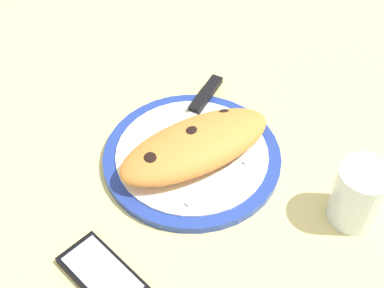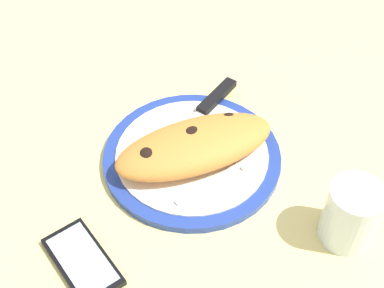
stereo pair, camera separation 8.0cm
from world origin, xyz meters
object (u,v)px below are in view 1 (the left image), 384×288
object	(u,v)px
plate	(192,156)
smartphone	(102,274)
fork	(230,169)
knife	(199,105)
calzone	(196,145)
water_glass	(358,198)

from	to	relation	value
plate	smartphone	bearing A→B (deg)	-158.45
fork	knife	world-z (taller)	knife
fork	knife	xyz separation A→B (cm)	(5.04, 13.74, 0.30)
knife	smartphone	xyz separation A→B (cm)	(-29.34, -16.13, -1.53)
calzone	smartphone	distance (cm)	23.54
calzone	water_glass	world-z (taller)	water_glass
plate	water_glass	world-z (taller)	water_glass
fork	smartphone	size ratio (longest dim) A/B	1.22
smartphone	water_glass	distance (cm)	36.29
calzone	smartphone	bearing A→B (deg)	-160.53
plate	water_glass	size ratio (longest dim) A/B	2.92
fork	smartphone	xyz separation A→B (cm)	(-24.31, -2.39, -1.23)
knife	calzone	bearing A→B (deg)	-131.46
knife	water_glass	world-z (taller)	water_glass
water_glass	knife	bearing A→B (deg)	97.46
smartphone	water_glass	world-z (taller)	water_glass
fork	smartphone	bearing A→B (deg)	-174.39
calzone	knife	size ratio (longest dim) A/B	1.28
plate	smartphone	xyz separation A→B (cm)	(-21.94, -8.67, -0.20)
knife	water_glass	xyz separation A→B (cm)	(3.95, -30.15, 2.03)
knife	smartphone	world-z (taller)	knife
fork	knife	distance (cm)	14.64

